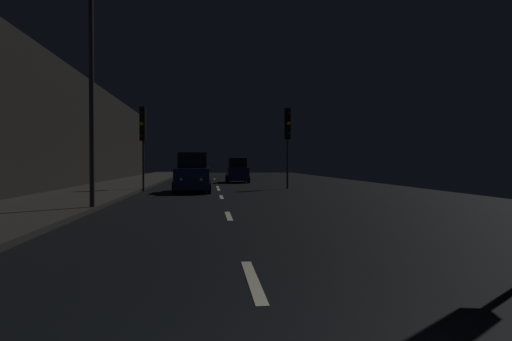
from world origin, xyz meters
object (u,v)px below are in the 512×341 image
car_approaching_headlights (193,174)px  car_distant_taillights (237,171)px  traffic_light_far_right (288,130)px  streetlamp_overhead (105,55)px  traffic_light_far_left (143,130)px

car_approaching_headlights → car_distant_taillights: size_ratio=1.09×
traffic_light_far_right → car_approaching_headlights: (-5.70, -2.28, -2.62)m
streetlamp_overhead → car_distant_taillights: size_ratio=2.01×
traffic_light_far_right → car_distant_taillights: 9.64m
traffic_light_far_right → car_distant_taillights: (-2.51, 8.90, -2.70)m
traffic_light_far_right → car_distant_taillights: size_ratio=1.26×
streetlamp_overhead → car_approaching_headlights: 10.43m
car_distant_taillights → car_approaching_headlights: bearing=164.1°
traffic_light_far_left → streetlamp_overhead: bearing=14.0°
streetlamp_overhead → car_distant_taillights: (5.73, 20.39, -4.26)m
traffic_light_far_left → car_distant_taillights: bearing=162.7°
traffic_light_far_left → car_distant_taillights: traffic_light_far_left is taller
traffic_light_far_left → traffic_light_far_right: (8.48, 1.47, 0.17)m
streetlamp_overhead → car_approaching_headlights: bearing=74.6°
traffic_light_far_right → car_approaching_headlights: traffic_light_far_right is taller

